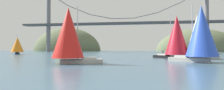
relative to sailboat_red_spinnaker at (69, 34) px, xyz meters
The scene contains 12 objects.
ground_plane 9.18m from the sailboat_red_spinnaker, 70.75° to the right, with size 360.00×360.00×0.00m, color #426075.
headland_left 138.34m from the sailboat_red_spinnaker, 112.33° to the left, with size 62.83×44.00×43.18m, color #5B6647.
headland_right 142.42m from the sailboat_red_spinnaker, 63.96° to the left, with size 68.04×44.00×37.86m, color #5B6647.
suspension_bridge 89.14m from the sailboat_red_spinnaker, 88.38° to the left, with size 141.20×6.00×41.80m.
sailboat_red_spinnaker is the anchor object (origin of this frame).
sailboat_scarlet_sail 63.29m from the sailboat_red_spinnaker, 50.96° to the left, with size 7.93×7.42×9.79m.
sailboat_crimson_sail 28.00m from the sailboat_red_spinnaker, 38.87° to the left, with size 9.83×9.93×11.66m.
sailboat_blue_spinnaker 24.27m from the sailboat_red_spinnaker, 13.06° to the left, with size 9.59×8.14×11.24m.
sailboat_orange_sail 57.31m from the sailboat_red_spinnaker, 134.10° to the left, with size 7.95×8.76×8.72m.
sailboat_white_mainsail 30.54m from the sailboat_red_spinnaker, 30.47° to the left, with size 9.88×8.07×11.22m.
sailboat_yellow_sail 51.31m from the sailboat_red_spinnaker, 116.39° to the left, with size 6.63×7.50×8.26m.
channel_buoy 34.45m from the sailboat_red_spinnaker, 54.31° to the left, with size 1.10×1.10×2.64m.
Camera 1 is at (9.25, -22.35, 2.68)m, focal length 28.37 mm.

